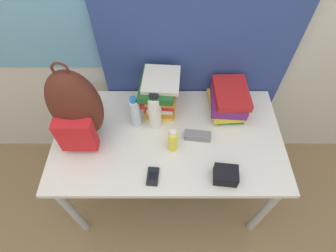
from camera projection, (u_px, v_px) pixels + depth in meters
name	position (u px, v px, depth m)	size (l,w,h in m)	color
ground_plane	(168.00, 235.00, 1.90)	(12.00, 12.00, 0.00)	#8C704C
wall_back	(167.00, 11.00, 1.37)	(6.00, 0.06, 2.50)	beige
curtain_blue	(200.00, 17.00, 1.34)	(1.12, 0.04, 2.50)	navy
desk	(168.00, 144.00, 1.59)	(1.32, 0.72, 0.74)	silver
backpack	(76.00, 109.00, 1.35)	(0.27, 0.25, 0.52)	#512319
book_stack_left	(160.00, 93.00, 1.53)	(0.24, 0.30, 0.26)	yellow
book_stack_center	(229.00, 100.00, 1.57)	(0.23, 0.28, 0.17)	#1E5623
water_bottle	(135.00, 112.00, 1.49)	(0.06, 0.06, 0.23)	silver
sports_bottle	(155.00, 111.00, 1.47)	(0.08, 0.08, 0.26)	white
sunscreen_bottle	(173.00, 141.00, 1.41)	(0.05, 0.05, 0.16)	yellow
cell_phone	(153.00, 176.00, 1.36)	(0.07, 0.11, 0.02)	black
sunglasses_case	(197.00, 136.00, 1.50)	(0.16, 0.07, 0.04)	gray
camera_pouch	(226.00, 175.00, 1.33)	(0.13, 0.11, 0.07)	black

